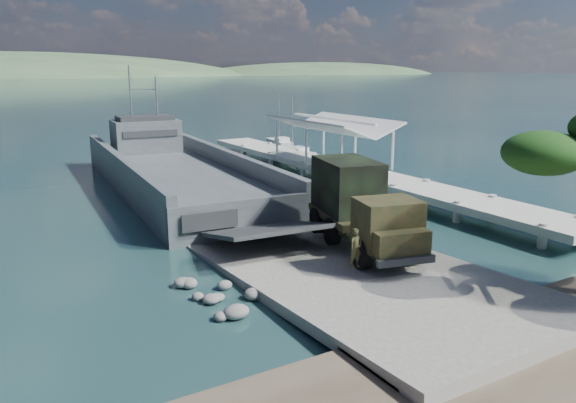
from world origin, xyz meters
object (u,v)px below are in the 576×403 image
(military_truck, at_px, (359,206))
(sailboat_far, at_px, (280,143))
(sailboat_near, at_px, (293,154))
(pier, at_px, (339,162))
(soldier, at_px, (355,256))
(landing_craft, at_px, (176,179))

(military_truck, relative_size, sailboat_far, 1.43)
(military_truck, bearing_deg, sailboat_near, 78.41)
(pier, relative_size, soldier, 24.55)
(landing_craft, relative_size, military_truck, 3.74)
(military_truck, distance_m, sailboat_near, 32.24)
(landing_craft, xyz_separation_m, soldier, (-0.18, -23.43, 0.54))
(soldier, xyz_separation_m, sailboat_near, (16.58, 32.47, -1.02))
(pier, xyz_separation_m, landing_craft, (-13.37, 3.55, -0.75))
(landing_craft, height_order, sailboat_far, landing_craft)
(soldier, height_order, sailboat_near, sailboat_near)
(sailboat_near, bearing_deg, soldier, -128.22)
(landing_craft, distance_m, soldier, 23.44)
(sailboat_near, bearing_deg, sailboat_far, 57.84)
(sailboat_near, relative_size, sailboat_far, 1.05)
(soldier, height_order, sailboat_far, sailboat_far)
(pier, bearing_deg, sailboat_near, 76.47)
(landing_craft, bearing_deg, sailboat_far, 46.26)
(military_truck, height_order, sailboat_far, sailboat_far)
(landing_craft, bearing_deg, sailboat_near, 33.39)
(pier, xyz_separation_m, sailboat_near, (3.03, 12.59, -1.23))
(pier, distance_m, landing_craft, 13.85)
(soldier, xyz_separation_m, sailboat_far, (19.84, 40.97, -1.04))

